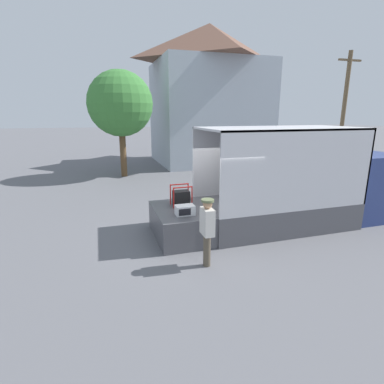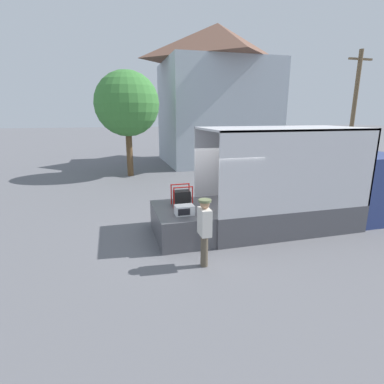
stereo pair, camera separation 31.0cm
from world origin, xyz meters
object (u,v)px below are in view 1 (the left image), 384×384
object	(u,v)px
box_truck	(315,194)
street_tree	(120,104)
portable_generator	(182,198)
utility_pole	(344,108)
worker_person	(207,226)
microwave	(185,210)

from	to	relation	value
box_truck	street_tree	bearing A→B (deg)	119.62
portable_generator	utility_pole	bearing A→B (deg)	32.24
box_truck	worker_person	bearing A→B (deg)	-157.18
portable_generator	worker_person	distance (m)	2.28
box_truck	worker_person	size ratio (longest dim) A/B	4.07
worker_person	portable_generator	bearing A→B (deg)	90.04
microwave	street_tree	xyz separation A→B (m)	(-0.82, 10.30, 3.13)
box_truck	street_tree	xyz separation A→B (m)	(-5.56, 9.77, 3.18)
box_truck	microwave	world-z (taller)	box_truck
worker_person	utility_pole	size ratio (longest dim) A/B	0.22
microwave	worker_person	size ratio (longest dim) A/B	0.31
box_truck	portable_generator	distance (m)	4.61
street_tree	portable_generator	bearing A→B (deg)	-84.16
portable_generator	street_tree	bearing A→B (deg)	95.84
microwave	portable_generator	distance (m)	0.90
portable_generator	worker_person	xyz separation A→B (m)	(0.00, -2.28, -0.07)
portable_generator	utility_pole	distance (m)	16.93
box_truck	street_tree	distance (m)	11.68
microwave	utility_pole	xyz separation A→B (m)	(14.25, 9.78, 2.98)
worker_person	utility_pole	world-z (taller)	utility_pole
box_truck	utility_pole	world-z (taller)	utility_pole
microwave	utility_pole	bearing A→B (deg)	34.46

